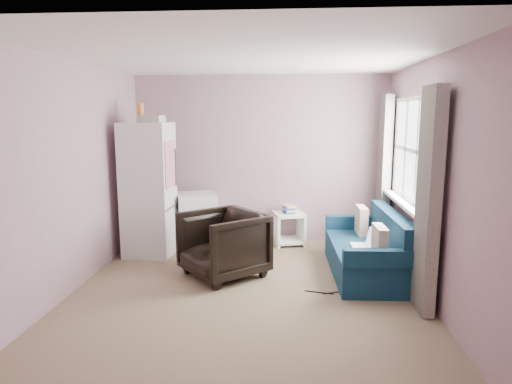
{
  "coord_description": "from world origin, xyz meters",
  "views": [
    {
      "loc": [
        0.47,
        -4.78,
        1.92
      ],
      "look_at": [
        0.05,
        0.6,
        1.0
      ],
      "focal_mm": 32.0,
      "sensor_mm": 36.0,
      "label": 1
    }
  ],
  "objects_px": {
    "armchair": "(223,241)",
    "sofa": "(369,252)",
    "fridge": "(149,189)",
    "side_table": "(289,226)",
    "washing_machine": "(197,218)"
  },
  "relations": [
    {
      "from": "fridge",
      "to": "side_table",
      "type": "relative_size",
      "value": 3.47
    },
    {
      "from": "fridge",
      "to": "washing_machine",
      "type": "relative_size",
      "value": 2.64
    },
    {
      "from": "armchair",
      "to": "side_table",
      "type": "distance_m",
      "value": 1.63
    },
    {
      "from": "fridge",
      "to": "washing_machine",
      "type": "height_order",
      "value": "fridge"
    },
    {
      "from": "armchair",
      "to": "fridge",
      "type": "relative_size",
      "value": 0.42
    },
    {
      "from": "armchair",
      "to": "fridge",
      "type": "distance_m",
      "value": 1.46
    },
    {
      "from": "fridge",
      "to": "washing_machine",
      "type": "bearing_deg",
      "value": 42.07
    },
    {
      "from": "sofa",
      "to": "washing_machine",
      "type": "bearing_deg",
      "value": 153.47
    },
    {
      "from": "armchair",
      "to": "sofa",
      "type": "relative_size",
      "value": 0.5
    },
    {
      "from": "washing_machine",
      "to": "side_table",
      "type": "distance_m",
      "value": 1.37
    },
    {
      "from": "armchair",
      "to": "side_table",
      "type": "xyz_separation_m",
      "value": [
        0.77,
        1.42,
        -0.15
      ]
    },
    {
      "from": "armchair",
      "to": "washing_machine",
      "type": "height_order",
      "value": "armchair"
    },
    {
      "from": "washing_machine",
      "to": "side_table",
      "type": "xyz_separation_m",
      "value": [
        1.35,
        0.16,
        -0.13
      ]
    },
    {
      "from": "fridge",
      "to": "sofa",
      "type": "xyz_separation_m",
      "value": [
        2.89,
        -0.58,
        -0.64
      ]
    },
    {
      "from": "fridge",
      "to": "sofa",
      "type": "height_order",
      "value": "fridge"
    }
  ]
}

